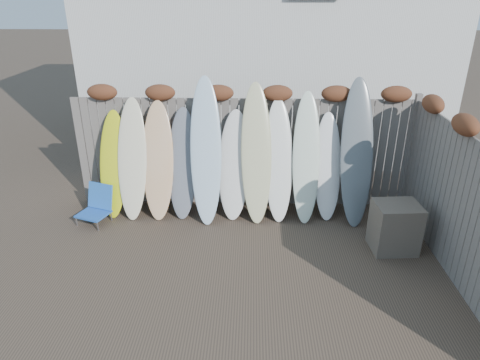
{
  "coord_description": "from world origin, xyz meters",
  "views": [
    {
      "loc": [
        0.18,
        -4.86,
        3.72
      ],
      "look_at": [
        0.0,
        1.2,
        1.0
      ],
      "focal_mm": 32.0,
      "sensor_mm": 36.0,
      "label": 1
    }
  ],
  "objects_px": {
    "lattice_panel": "(436,186)",
    "wooden_crate": "(395,227)",
    "beach_chair": "(97,205)",
    "surfboard_0": "(113,165)"
  },
  "relations": [
    {
      "from": "lattice_panel",
      "to": "wooden_crate",
      "type": "bearing_deg",
      "value": -147.16
    },
    {
      "from": "beach_chair",
      "to": "lattice_panel",
      "type": "bearing_deg",
      "value": -3.61
    },
    {
      "from": "lattice_panel",
      "to": "surfboard_0",
      "type": "bearing_deg",
      "value": 174.66
    },
    {
      "from": "beach_chair",
      "to": "lattice_panel",
      "type": "xyz_separation_m",
      "value": [
        5.56,
        -0.35,
        0.6
      ]
    },
    {
      "from": "wooden_crate",
      "to": "surfboard_0",
      "type": "bearing_deg",
      "value": 166.55
    },
    {
      "from": "wooden_crate",
      "to": "surfboard_0",
      "type": "distance_m",
      "value": 4.78
    },
    {
      "from": "beach_chair",
      "to": "surfboard_0",
      "type": "distance_m",
      "value": 0.75
    },
    {
      "from": "beach_chair",
      "to": "wooden_crate",
      "type": "relative_size",
      "value": 0.84
    },
    {
      "from": "beach_chair",
      "to": "lattice_panel",
      "type": "relative_size",
      "value": 0.36
    },
    {
      "from": "beach_chair",
      "to": "surfboard_0",
      "type": "bearing_deg",
      "value": 54.34
    }
  ]
}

